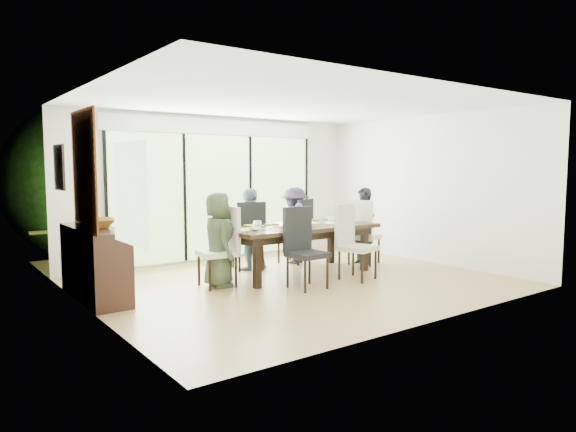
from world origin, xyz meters
TOP-DOWN VIEW (x-y plane):
  - floor at (0.00, 0.00)m, footprint 6.00×5.00m
  - ceiling at (0.00, 0.00)m, footprint 6.00×5.00m
  - wall_back at (0.00, 2.51)m, footprint 6.00×0.02m
  - wall_front at (0.00, -2.51)m, footprint 6.00×0.02m
  - wall_left at (-3.01, 0.00)m, footprint 0.02×5.00m
  - wall_right at (3.01, 0.00)m, footprint 0.02×5.00m
  - glass_doors at (0.00, 2.47)m, footprint 4.20×0.02m
  - blinds_header at (0.00, 2.46)m, footprint 4.40×0.06m
  - mullion_a at (-2.10, 2.46)m, footprint 0.05×0.04m
  - mullion_b at (-0.70, 2.46)m, footprint 0.05×0.04m
  - mullion_c at (0.70, 2.46)m, footprint 0.05×0.04m
  - mullion_d at (2.10, 2.46)m, footprint 0.05×0.04m
  - side_window at (-2.97, -1.20)m, footprint 0.02×0.90m
  - deck at (0.00, 3.40)m, footprint 6.00×1.80m
  - rail_top at (0.00, 4.20)m, footprint 6.00×0.08m
  - foliage_left at (-1.80, 5.20)m, footprint 3.20×3.20m
  - foliage_mid at (0.40, 5.80)m, footprint 4.00×4.00m
  - foliage_right at (2.20, 5.00)m, footprint 2.80×2.80m
  - foliage_far at (-0.60, 6.50)m, footprint 3.60×3.60m
  - table_top at (0.38, 0.48)m, footprint 2.59×1.19m
  - table_apron at (0.38, 0.48)m, footprint 2.37×0.97m
  - table_leg_fl at (-0.70, 0.05)m, footprint 0.10×0.10m
  - table_leg_fr at (1.46, 0.05)m, footprint 0.10×0.10m
  - table_leg_bl at (-0.70, 0.91)m, footprint 0.10×0.10m
  - table_leg_br at (1.46, 0.91)m, footprint 0.10×0.10m
  - chair_left_end at (-1.12, 0.48)m, footprint 0.53×0.53m
  - chair_right_end at (1.88, 0.48)m, footprint 0.65×0.65m
  - chair_far_left at (-0.07, 1.33)m, footprint 0.61×0.61m
  - chair_far_right at (0.93, 1.33)m, footprint 0.65×0.65m
  - chair_near_left at (-0.12, -0.39)m, footprint 0.50×0.50m
  - chair_near_right at (0.88, -0.39)m, footprint 0.61×0.61m
  - person_left_end at (-1.10, 0.48)m, footprint 0.52×0.71m
  - person_right_end at (1.86, 0.48)m, footprint 0.42×0.66m
  - person_far_left at (-0.07, 1.31)m, footprint 0.66×0.42m
  - person_far_right at (0.93, 1.31)m, footprint 0.73×0.55m
  - placemat_left at (-0.57, 0.48)m, footprint 0.47×0.34m
  - placemat_right at (1.33, 0.48)m, footprint 0.47×0.34m
  - placemat_far_l at (-0.07, 0.88)m, footprint 0.47×0.34m
  - placemat_far_r at (0.93, 0.88)m, footprint 0.47×0.34m
  - placemat_paper at (-0.17, 0.18)m, footprint 0.47×0.34m
  - tablet_far_l at (0.03, 0.83)m, footprint 0.28×0.19m
  - tablet_far_r at (0.88, 0.83)m, footprint 0.26×0.18m
  - papers at (1.08, 0.43)m, footprint 0.32×0.24m
  - platter_base at (-0.17, 0.18)m, footprint 0.28×0.28m
  - platter_snacks at (-0.17, 0.18)m, footprint 0.22×0.22m
  - vase at (0.43, 0.53)m, footprint 0.09×0.09m
  - hyacinth_stems at (0.43, 0.53)m, footprint 0.04×0.04m
  - hyacinth_blooms at (0.43, 0.53)m, footprint 0.12×0.12m
  - laptop at (-0.47, 0.38)m, footprint 0.41×0.42m
  - cup_a at (-0.32, 0.63)m, footprint 0.17×0.17m
  - cup_b at (0.53, 0.38)m, footprint 0.12×0.12m
  - cup_c at (1.18, 0.58)m, footprint 0.15×0.15m
  - book at (0.63, 0.53)m, footprint 0.18×0.25m
  - sideboard at (-2.76, 0.86)m, footprint 0.48×1.70m
  - bowl at (-2.76, 0.76)m, footprint 0.51×0.51m
  - candlestick_base at (-2.76, 1.21)m, footprint 0.11×0.11m
  - candlestick_shaft at (-2.76, 1.21)m, footprint 0.03×0.03m
  - candlestick_pan at (-2.76, 1.21)m, footprint 0.11×0.11m
  - candle at (-2.76, 1.21)m, footprint 0.04×0.04m
  - tapestry at (-2.97, 0.40)m, footprint 0.02×1.00m
  - art_frame at (-2.97, 1.70)m, footprint 0.03×0.55m
  - art_canvas at (-2.95, 1.70)m, footprint 0.01×0.45m

SIDE VIEW (x-z plane):
  - deck at x=0.00m, z-range -0.10..0.00m
  - floor at x=0.00m, z-range -0.01..0.00m
  - table_leg_fl at x=-0.70m, z-range 0.00..0.74m
  - table_leg_fr at x=1.46m, z-range 0.00..0.74m
  - table_leg_bl at x=-0.70m, z-range 0.00..0.74m
  - table_leg_br at x=1.46m, z-range 0.00..0.74m
  - sideboard at x=-2.76m, z-range 0.00..0.96m
  - rail_top at x=0.00m, z-range 0.52..0.58m
  - chair_left_end at x=-1.12m, z-range 0.00..1.19m
  - chair_right_end at x=1.88m, z-range 0.00..1.19m
  - chair_far_left at x=-0.07m, z-range 0.00..1.19m
  - chair_far_right at x=0.93m, z-range 0.00..1.19m
  - chair_near_left at x=-0.12m, z-range 0.00..1.19m
  - chair_near_right at x=0.88m, z-range 0.00..1.19m
  - table_apron at x=0.38m, z-range 0.63..0.73m
  - person_left_end at x=-1.10m, z-range 0.00..1.39m
  - person_right_end at x=1.86m, z-range 0.00..1.39m
  - person_far_left at x=-0.07m, z-range 0.00..1.39m
  - person_far_right at x=0.93m, z-range 0.00..1.39m
  - table_top at x=0.38m, z-range 0.74..0.81m
  - papers at x=1.08m, z-range 0.81..0.81m
  - placemat_left at x=-0.57m, z-range 0.81..0.81m
  - placemat_right at x=1.33m, z-range 0.81..0.81m
  - placemat_far_l at x=-0.07m, z-range 0.81..0.81m
  - placemat_far_r at x=0.93m, z-range 0.81..0.81m
  - placemat_paper at x=-0.17m, z-range 0.81..0.81m
  - book at x=0.63m, z-range 0.81..0.83m
  - tablet_far_r at x=0.88m, z-range 0.81..0.83m
  - tablet_far_l at x=0.03m, z-range 0.81..0.83m
  - laptop at x=-0.47m, z-range 0.81..0.84m
  - platter_base at x=-0.17m, z-range 0.81..0.84m
  - platter_snacks at x=-0.17m, z-range 0.84..0.85m
  - cup_b at x=0.53m, z-range 0.81..0.91m
  - cup_a at x=-0.32m, z-range 0.81..0.91m
  - cup_c at x=1.18m, z-range 0.81..0.91m
  - vase at x=0.43m, z-range 0.81..0.94m
  - candlestick_base at x=-2.76m, z-range 0.96..1.00m
  - hyacinth_stems at x=0.43m, z-range 0.92..1.09m
  - bowl at x=-2.76m, z-range 0.96..1.08m
  - hyacinth_blooms at x=0.43m, z-range 1.05..1.17m
  - glass_doors at x=0.00m, z-range 0.05..2.35m
  - mullion_a at x=-2.10m, z-range 0.05..2.35m
  - mullion_b at x=-0.70m, z-range 0.05..2.35m
  - mullion_c at x=0.70m, z-range 0.05..2.35m
  - mullion_d at x=2.10m, z-range 0.05..2.35m
  - foliage_right at x=2.20m, z-range -0.14..2.66m
  - wall_back at x=0.00m, z-range 0.00..2.70m
  - wall_front at x=0.00m, z-range 0.00..2.70m
  - wall_left at x=-3.01m, z-range 0.00..2.70m
  - wall_right at x=3.01m, z-range 0.00..2.70m
  - foliage_left at x=-1.80m, z-range -0.16..3.04m
  - side_window at x=-2.97m, z-range 1.00..2.00m
  - foliage_far at x=-0.60m, z-range -0.18..3.42m
  - candlestick_shaft at x=-2.76m, z-range 0.98..2.31m
  - tapestry at x=-2.97m, z-range 0.95..2.45m
  - art_frame at x=-2.97m, z-range 1.42..2.08m
  - art_canvas at x=-2.95m, z-range 1.48..2.02m
  - foliage_mid at x=0.40m, z-range -0.20..3.80m
  - candlestick_pan at x=-2.76m, z-range 2.29..2.32m
  - candle at x=-2.76m, z-range 2.32..2.42m
  - blinds_header at x=0.00m, z-range 2.36..2.64m
  - ceiling at x=0.00m, z-range 2.70..2.71m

